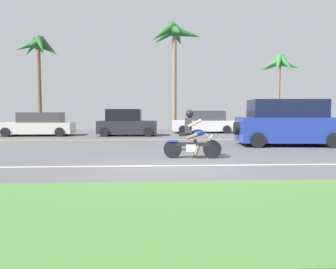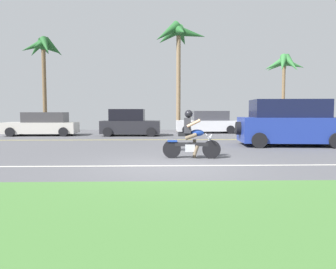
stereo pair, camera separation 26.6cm
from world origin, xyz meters
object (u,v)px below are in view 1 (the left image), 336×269
at_px(parked_car_2, 204,123).
at_px(parked_car_1, 127,123).
at_px(palm_tree_0, 39,51).
at_px(palm_tree_2, 279,68).
at_px(motorcyclist, 192,138).
at_px(palm_tree_1, 174,39).
at_px(suv_nearby, 287,123).
at_px(parked_car_0, 38,125).

bearing_deg(parked_car_2, parked_car_1, -155.27).
relative_size(parked_car_1, palm_tree_0, 0.52).
bearing_deg(parked_car_2, palm_tree_2, 13.31).
distance_m(motorcyclist, palm_tree_1, 15.82).
xyz_separation_m(suv_nearby, parked_car_2, (-2.29, 8.59, -0.26)).
distance_m(suv_nearby, palm_tree_0, 18.89).
bearing_deg(palm_tree_0, palm_tree_2, -3.37).
bearing_deg(parked_car_2, palm_tree_0, 168.59).
xyz_separation_m(parked_car_1, parked_car_2, (5.27, 2.43, -0.04)).
xyz_separation_m(motorcyclist, parked_car_1, (-2.84, 9.88, 0.11)).
bearing_deg(suv_nearby, palm_tree_0, 142.64).
distance_m(parked_car_2, palm_tree_0, 13.50).
distance_m(parked_car_0, palm_tree_0, 7.18).
xyz_separation_m(motorcyclist, palm_tree_0, (-9.74, 14.77, 5.37)).
relative_size(parked_car_0, parked_car_1, 1.20).
height_order(parked_car_0, palm_tree_1, palm_tree_1).
relative_size(parked_car_2, palm_tree_0, 0.59).
bearing_deg(parked_car_2, suv_nearby, -75.05).
relative_size(parked_car_2, palm_tree_1, 0.51).
height_order(parked_car_2, palm_tree_0, palm_tree_0).
bearing_deg(suv_nearby, parked_car_1, 140.85).
bearing_deg(motorcyclist, parked_car_0, 129.30).
height_order(parked_car_1, palm_tree_2, palm_tree_2).
height_order(suv_nearby, palm_tree_1, palm_tree_1).
xyz_separation_m(parked_car_0, palm_tree_0, (-1.41, 4.59, 5.34)).
bearing_deg(palm_tree_1, suv_nearby, -68.36).
bearing_deg(parked_car_0, palm_tree_2, 11.95).
relative_size(motorcyclist, palm_tree_2, 0.32).
xyz_separation_m(motorcyclist, suv_nearby, (4.73, 3.72, 0.32)).
bearing_deg(palm_tree_0, parked_car_1, -35.30).
height_order(parked_car_0, parked_car_2, parked_car_2).
relative_size(parked_car_1, palm_tree_2, 0.64).
bearing_deg(parked_car_1, suv_nearby, -39.15).
bearing_deg(palm_tree_2, palm_tree_0, 176.63).
distance_m(motorcyclist, palm_tree_0, 18.49).
relative_size(suv_nearby, palm_tree_2, 0.80).
relative_size(parked_car_0, palm_tree_0, 0.62).
relative_size(motorcyclist, suv_nearby, 0.40).
height_order(motorcyclist, parked_car_0, motorcyclist).
bearing_deg(palm_tree_2, palm_tree_1, 174.42).
bearing_deg(parked_car_0, palm_tree_0, 107.04).
bearing_deg(palm_tree_2, parked_car_2, -166.69).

